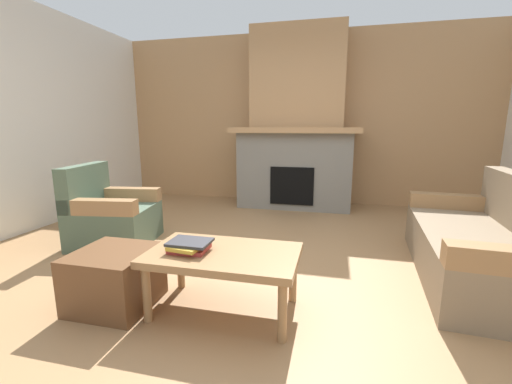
{
  "coord_description": "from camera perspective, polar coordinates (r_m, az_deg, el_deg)",
  "views": [
    {
      "loc": [
        0.62,
        -2.54,
        1.25
      ],
      "look_at": [
        -0.15,
        0.61,
        0.6
      ],
      "focal_mm": 23.17,
      "sensor_mm": 36.0,
      "label": 1
    }
  ],
  "objects": [
    {
      "name": "book_stack_near_edge",
      "position": [
        2.27,
        -11.49,
        -9.09
      ],
      "size": [
        0.28,
        0.25,
        0.07
      ],
      "color": "#B23833",
      "rests_on": "coffee_table"
    },
    {
      "name": "coffee_table",
      "position": [
        2.26,
        -5.64,
        -11.45
      ],
      "size": [
        1.0,
        0.6,
        0.43
      ],
      "color": "#997047",
      "rests_on": "ground"
    },
    {
      "name": "wall_back_wood_panel",
      "position": [
        5.58,
        7.46,
        12.28
      ],
      "size": [
        6.0,
        0.12,
        2.7
      ],
      "primitive_type": "cube",
      "color": "tan",
      "rests_on": "ground"
    },
    {
      "name": "ground",
      "position": [
        2.9,
        0.01,
        -14.22
      ],
      "size": [
        9.0,
        9.0,
        0.0
      ],
      "primitive_type": "plane",
      "color": "#9E754C"
    },
    {
      "name": "armchair",
      "position": [
        3.89,
        -23.73,
        -3.87
      ],
      "size": [
        0.87,
        0.87,
        0.85
      ],
      "color": "#4C604C",
      "rests_on": "ground"
    },
    {
      "name": "couch",
      "position": [
        3.32,
        34.65,
        -7.67
      ],
      "size": [
        0.97,
        1.86,
        0.85
      ],
      "color": "#847056",
      "rests_on": "ground"
    },
    {
      "name": "ottoman",
      "position": [
        2.6,
        -23.16,
        -13.5
      ],
      "size": [
        0.52,
        0.52,
        0.4
      ],
      "primitive_type": "cube",
      "color": "brown",
      "rests_on": "ground"
    },
    {
      "name": "fireplace",
      "position": [
        5.2,
        6.95,
        10.31
      ],
      "size": [
        1.9,
        0.82,
        2.7
      ],
      "color": "gray",
      "rests_on": "ground"
    }
  ]
}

